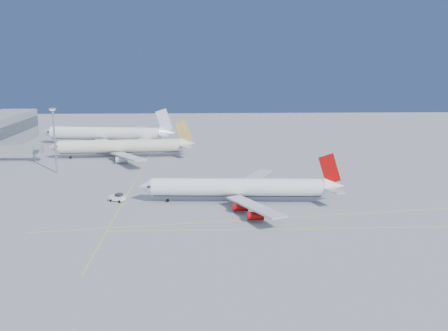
% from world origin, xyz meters
% --- Properties ---
extents(ground, '(500.00, 500.00, 0.00)m').
position_xyz_m(ground, '(0.00, 0.00, 0.00)').
color(ground, slate).
rests_on(ground, ground).
extents(jet_bridge, '(23.60, 3.60, 6.90)m').
position_xyz_m(jet_bridge, '(-93.11, 72.00, 5.17)').
color(jet_bridge, gray).
rests_on(jet_bridge, ground).
extents(taxiway_lines, '(118.86, 140.00, 0.02)m').
position_xyz_m(taxiway_lines, '(-14.71, 6.34, 0.01)').
color(taxiway_lines, yellow).
rests_on(taxiway_lines, ground).
extents(airliner_virgin, '(60.95, 54.69, 15.03)m').
position_xyz_m(airliner_virgin, '(-4.72, 9.77, 4.53)').
color(airliner_virgin, white).
rests_on(airliner_virgin, ground).
extents(airliner_etihad, '(62.23, 57.40, 16.24)m').
position_xyz_m(airliner_etihad, '(-50.56, 78.98, 4.94)').
color(airliner_etihad, beige).
rests_on(airliner_etihad, ground).
extents(airliner_third, '(67.40, 61.66, 18.09)m').
position_xyz_m(airliner_third, '(-62.99, 112.25, 5.47)').
color(airliner_third, white).
rests_on(airliner_third, ground).
extents(pushback_tug, '(4.94, 4.13, 2.49)m').
position_xyz_m(pushback_tug, '(-41.72, 12.29, 1.15)').
color(pushback_tug, white).
rests_on(pushback_tug, ground).
extents(light_mast, '(2.09, 2.09, 24.14)m').
position_xyz_m(light_mast, '(-70.68, 50.66, 14.25)').
color(light_mast, gray).
rests_on(light_mast, ground).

